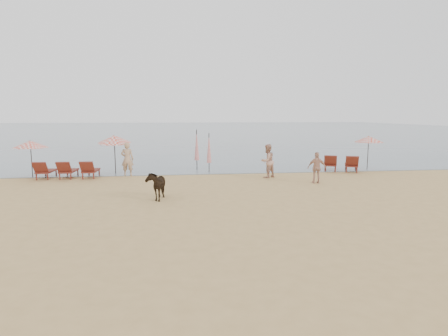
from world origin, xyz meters
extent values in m
plane|color=tan|center=(0.00, 0.00, 0.00)|extent=(120.00, 120.00, 0.00)
cube|color=#51606B|center=(0.00, 80.00, 0.00)|extent=(160.00, 140.00, 0.06)
cube|color=maroon|center=(-9.42, 9.90, 0.39)|extent=(0.75, 1.56, 0.09)
cube|color=maroon|center=(-9.44, 9.07, 0.70)|extent=(0.73, 0.52, 0.68)
cube|color=maroon|center=(-8.21, 9.87, 0.39)|extent=(0.75, 1.56, 0.09)
cube|color=maroon|center=(-8.22, 9.04, 0.70)|extent=(0.73, 0.52, 0.68)
cube|color=maroon|center=(-7.00, 9.85, 0.39)|extent=(0.75, 1.56, 0.09)
cube|color=maroon|center=(-7.01, 9.02, 0.70)|extent=(0.73, 0.52, 0.68)
cube|color=maroon|center=(7.55, 10.71, 0.40)|extent=(1.32, 1.76, 0.09)
cube|color=maroon|center=(7.21, 9.92, 0.72)|extent=(0.89, 0.78, 0.70)
cube|color=maroon|center=(8.70, 10.21, 0.40)|extent=(1.32, 1.76, 0.09)
cube|color=maroon|center=(8.36, 9.42, 0.72)|extent=(0.89, 0.78, 0.70)
cylinder|color=black|center=(-10.23, 10.08, 0.97)|extent=(0.04, 0.04, 1.94)
cone|color=red|center=(-10.23, 10.08, 1.90)|extent=(1.86, 1.86, 0.40)
sphere|color=black|center=(-10.23, 10.08, 2.08)|extent=(0.07, 0.07, 0.07)
cylinder|color=black|center=(-5.82, 10.95, 1.07)|extent=(0.05, 0.05, 2.14)
cone|color=red|center=(-5.82, 10.95, 2.09)|extent=(1.89, 1.93, 0.64)
sphere|color=black|center=(-5.82, 10.95, 2.29)|extent=(0.08, 0.08, 0.08)
cylinder|color=black|center=(10.13, 10.88, 1.00)|extent=(0.04, 0.04, 2.00)
cone|color=red|center=(10.13, 10.88, 1.96)|extent=(1.78, 1.78, 0.40)
sphere|color=black|center=(10.13, 10.88, 2.14)|extent=(0.07, 0.07, 0.07)
cylinder|color=black|center=(-0.19, 10.91, 1.21)|extent=(0.05, 0.05, 2.42)
cone|color=red|center=(-0.19, 10.91, 1.50)|extent=(0.29, 0.29, 1.81)
cylinder|color=black|center=(-0.89, 11.97, 1.29)|extent=(0.06, 0.06, 2.59)
cone|color=red|center=(-0.89, 11.97, 1.60)|extent=(0.32, 0.32, 1.94)
imported|color=black|center=(-3.01, 3.78, 0.61)|extent=(0.83, 1.52, 1.23)
imported|color=tan|center=(-4.99, 10.07, 0.98)|extent=(0.74, 0.51, 1.97)
imported|color=tan|center=(2.90, 8.54, 0.94)|extent=(1.16, 1.10, 1.89)
imported|color=tan|center=(5.03, 6.51, 0.81)|extent=(1.00, 0.54, 1.62)
camera|label=1|loc=(-2.10, -11.86, 3.55)|focal=30.00mm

